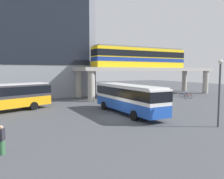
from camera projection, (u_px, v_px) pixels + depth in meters
ground_plane at (85, 104)px, 31.19m from camera, size 120.00×120.00×0.00m
station_building at (19, 39)px, 40.35m from camera, size 24.82×13.68×21.29m
elevated_platform at (147, 71)px, 42.41m from camera, size 28.17×7.48×5.30m
train at (141, 57)px, 41.45m from camera, size 19.17×2.96×3.84m
bus_main at (128, 96)px, 24.05m from camera, size 2.80×11.05×3.22m
bus_secondary at (3, 95)px, 24.95m from camera, size 11.20×6.41×3.22m
bicycle_black at (171, 97)px, 36.99m from camera, size 1.68×0.74×1.04m
bicycle_green at (142, 99)px, 34.49m from camera, size 1.66×0.79×1.04m
bicycle_orange at (154, 98)px, 35.45m from camera, size 1.74×0.54×1.04m
bicycle_red at (188, 97)px, 37.33m from camera, size 1.79×0.22×1.04m
bicycle_blue at (184, 95)px, 39.71m from camera, size 1.77×0.38×1.04m
bicycle_silver at (121, 99)px, 33.77m from camera, size 1.79×0.13×1.04m
pedestrian_by_bike_rack at (101, 96)px, 33.77m from camera, size 0.41×0.47×1.69m
pedestrian_at_kerb at (2, 141)px, 12.44m from camera, size 0.42×0.48×1.69m
lamp_post at (220, 87)px, 18.31m from camera, size 0.36×0.36×5.68m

